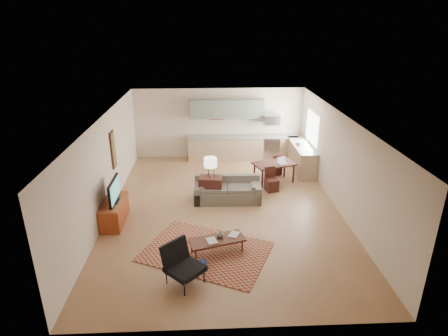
{
  "coord_description": "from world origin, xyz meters",
  "views": [
    {
      "loc": [
        -0.45,
        -9.59,
        5.08
      ],
      "look_at": [
        0.0,
        0.3,
        1.15
      ],
      "focal_mm": 30.0,
      "sensor_mm": 36.0,
      "label": 1
    }
  ],
  "objects_px": {
    "armchair": "(185,265)",
    "dining_table": "(274,172)",
    "sofa": "(227,190)",
    "console_table": "(211,189)",
    "coffee_table": "(217,246)",
    "tv_credenza": "(115,212)"
  },
  "relations": [
    {
      "from": "coffee_table",
      "to": "dining_table",
      "type": "xyz_separation_m",
      "value": [
        2.01,
        4.05,
        0.15
      ]
    },
    {
      "from": "sofa",
      "to": "console_table",
      "type": "distance_m",
      "value": 0.5
    },
    {
      "from": "sofa",
      "to": "dining_table",
      "type": "distance_m",
      "value": 2.09
    },
    {
      "from": "sofa",
      "to": "coffee_table",
      "type": "xyz_separation_m",
      "value": [
        -0.39,
        -2.73,
        -0.17
      ]
    },
    {
      "from": "armchair",
      "to": "dining_table",
      "type": "bearing_deg",
      "value": 16.81
    },
    {
      "from": "tv_credenza",
      "to": "dining_table",
      "type": "xyz_separation_m",
      "value": [
        4.71,
        2.47,
        0.03
      ]
    },
    {
      "from": "coffee_table",
      "to": "armchair",
      "type": "distance_m",
      "value": 1.27
    },
    {
      "from": "sofa",
      "to": "dining_table",
      "type": "xyz_separation_m",
      "value": [
        1.62,
        1.32,
        -0.02
      ]
    },
    {
      "from": "sofa",
      "to": "dining_table",
      "type": "relative_size",
      "value": 1.53
    },
    {
      "from": "sofa",
      "to": "coffee_table",
      "type": "relative_size",
      "value": 1.61
    },
    {
      "from": "sofa",
      "to": "console_table",
      "type": "bearing_deg",
      "value": -176.56
    },
    {
      "from": "sofa",
      "to": "tv_credenza",
      "type": "height_order",
      "value": "sofa"
    },
    {
      "from": "tv_credenza",
      "to": "dining_table",
      "type": "relative_size",
      "value": 0.99
    },
    {
      "from": "tv_credenza",
      "to": "coffee_table",
      "type": "bearing_deg",
      "value": -30.35
    },
    {
      "from": "coffee_table",
      "to": "dining_table",
      "type": "height_order",
      "value": "dining_table"
    },
    {
      "from": "coffee_table",
      "to": "sofa",
      "type": "bearing_deg",
      "value": 64.65
    },
    {
      "from": "console_table",
      "to": "dining_table",
      "type": "xyz_separation_m",
      "value": [
        2.12,
        1.34,
        -0.05
      ]
    },
    {
      "from": "coffee_table",
      "to": "console_table",
      "type": "xyz_separation_m",
      "value": [
        -0.11,
        2.71,
        0.2
      ]
    },
    {
      "from": "sofa",
      "to": "tv_credenza",
      "type": "distance_m",
      "value": 3.29
    },
    {
      "from": "sofa",
      "to": "dining_table",
      "type": "bearing_deg",
      "value": 40.8
    },
    {
      "from": "coffee_table",
      "to": "tv_credenza",
      "type": "relative_size",
      "value": 0.96
    },
    {
      "from": "armchair",
      "to": "dining_table",
      "type": "relative_size",
      "value": 0.65
    }
  ]
}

